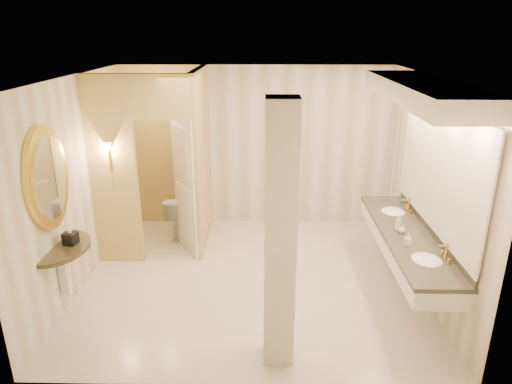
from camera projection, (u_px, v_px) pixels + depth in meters
floor at (251, 278)px, 6.28m from camera, size 4.50×4.50×0.00m
ceiling at (250, 78)px, 5.36m from camera, size 4.50×4.50×0.00m
wall_back at (254, 147)px, 7.70m from camera, size 4.50×0.02×2.70m
wall_front at (244, 261)px, 3.94m from camera, size 4.50×0.02×2.70m
wall_left at (76, 185)px, 5.86m from camera, size 0.02×4.00×2.70m
wall_right at (428, 187)px, 5.78m from camera, size 0.02×4.00×2.70m
toilet_closet at (177, 162)px, 6.74m from camera, size 1.50×1.55×2.70m
wall_sconce at (109, 148)px, 6.13m from camera, size 0.14×0.14×0.42m
vanity at (418, 174)px, 5.36m from camera, size 0.75×2.76×2.09m
console_shelf at (52, 209)px, 5.11m from camera, size 0.91×0.91×1.90m
pillar at (280, 240)px, 4.35m from camera, size 0.30×0.30×2.70m
tissue_box at (70, 238)px, 5.30m from camera, size 0.16×0.16×0.14m
toilet at (180, 215)px, 7.50m from camera, size 0.43×0.71×0.70m
soap_bottle_a at (408, 240)px, 5.26m from camera, size 0.07×0.07×0.15m
soap_bottle_b at (402, 229)px, 5.59m from camera, size 0.09×0.09×0.10m
soap_bottle_c at (398, 223)px, 5.65m from camera, size 0.09×0.09×0.20m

